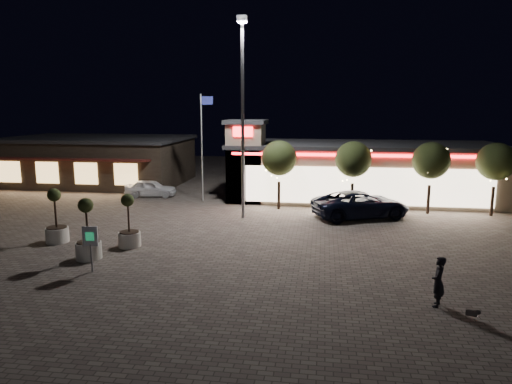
# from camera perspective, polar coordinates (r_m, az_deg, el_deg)

# --- Properties ---
(ground) EXTENTS (90.00, 90.00, 0.00)m
(ground) POSITION_cam_1_polar(r_m,az_deg,el_deg) (22.39, -10.33, -7.83)
(ground) COLOR #675C53
(ground) RESTS_ON ground
(retail_building) EXTENTS (20.40, 8.40, 6.10)m
(retail_building) POSITION_cam_1_polar(r_m,az_deg,el_deg) (36.31, 12.33, 2.70)
(retail_building) COLOR gray
(retail_building) RESTS_ON ground
(restaurant_building) EXTENTS (16.40, 11.00, 4.30)m
(restaurant_building) POSITION_cam_1_polar(r_m,az_deg,el_deg) (45.50, -19.15, 3.83)
(restaurant_building) COLOR #382D23
(restaurant_building) RESTS_ON ground
(floodlight_pole) EXTENTS (0.60, 0.40, 12.38)m
(floodlight_pole) POSITION_cam_1_polar(r_m,az_deg,el_deg) (28.54, -1.68, 10.57)
(floodlight_pole) COLOR gray
(floodlight_pole) RESTS_ON ground
(flagpole) EXTENTS (0.95, 0.10, 8.00)m
(flagpole) POSITION_cam_1_polar(r_m,az_deg,el_deg) (34.35, -6.65, 6.69)
(flagpole) COLOR white
(flagpole) RESTS_ON ground
(string_tree_a) EXTENTS (2.42, 2.42, 4.79)m
(string_tree_a) POSITION_cam_1_polar(r_m,az_deg,el_deg) (31.43, 2.92, 4.24)
(string_tree_a) COLOR #332319
(string_tree_a) RESTS_ON ground
(string_tree_b) EXTENTS (2.42, 2.42, 4.79)m
(string_tree_b) POSITION_cam_1_polar(r_m,az_deg,el_deg) (31.35, 12.07, 4.00)
(string_tree_b) COLOR #332319
(string_tree_b) RESTS_ON ground
(string_tree_c) EXTENTS (2.42, 2.42, 4.79)m
(string_tree_c) POSITION_cam_1_polar(r_m,az_deg,el_deg) (32.06, 21.04, 3.68)
(string_tree_c) COLOR #332319
(string_tree_c) RESTS_ON ground
(string_tree_d) EXTENTS (2.42, 2.42, 4.79)m
(string_tree_d) POSITION_cam_1_polar(r_m,az_deg,el_deg) (33.16, 27.81, 3.37)
(string_tree_d) COLOR #332319
(string_tree_d) RESTS_ON ground
(pickup_truck) EXTENTS (6.84, 4.98, 1.73)m
(pickup_truck) POSITION_cam_1_polar(r_m,az_deg,el_deg) (30.05, 12.96, -1.52)
(pickup_truck) COLOR black
(pickup_truck) RESTS_ON ground
(white_sedan) EXTENTS (4.19, 2.18, 1.36)m
(white_sedan) POSITION_cam_1_polar(r_m,az_deg,el_deg) (37.22, -13.03, 0.48)
(white_sedan) COLOR white
(white_sedan) RESTS_ON ground
(pedestrian) EXTENTS (0.64, 0.77, 1.83)m
(pedestrian) POSITION_cam_1_polar(r_m,az_deg,el_deg) (17.64, 21.82, -10.37)
(pedestrian) COLOR black
(pedestrian) RESTS_ON ground
(dog) EXTENTS (0.47, 0.27, 0.25)m
(dog) POSITION_cam_1_polar(r_m,az_deg,el_deg) (17.31, 25.56, -13.44)
(dog) COLOR #59514C
(dog) RESTS_ON ground
(planter_left) EXTENTS (1.17, 1.17, 2.87)m
(planter_left) POSITION_cam_1_polar(r_m,az_deg,el_deg) (26.12, -23.67, -3.88)
(planter_left) COLOR beige
(planter_left) RESTS_ON ground
(planter_mid) EXTENTS (1.18, 1.18, 2.91)m
(planter_mid) POSITION_cam_1_polar(r_m,az_deg,el_deg) (22.74, -20.26, -5.67)
(planter_mid) COLOR beige
(planter_mid) RESTS_ON ground
(planter_right) EXTENTS (1.11, 1.11, 2.74)m
(planter_right) POSITION_cam_1_polar(r_m,az_deg,el_deg) (24.07, -15.58, -4.65)
(planter_right) COLOR beige
(planter_right) RESTS_ON ground
(valet_sign) EXTENTS (0.67, 0.13, 2.01)m
(valet_sign) POSITION_cam_1_polar(r_m,az_deg,el_deg) (20.80, -20.00, -5.67)
(valet_sign) COLOR gray
(valet_sign) RESTS_ON ground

